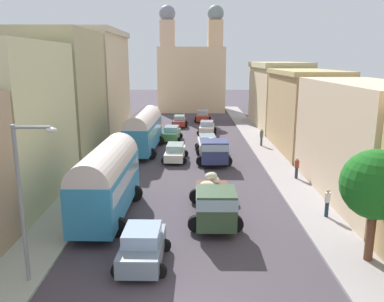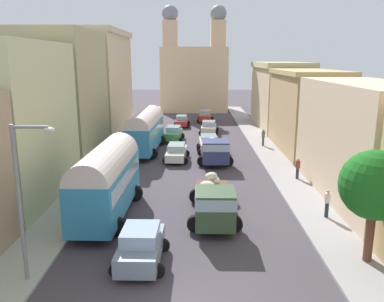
{
  "view_description": "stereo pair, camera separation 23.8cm",
  "coord_description": "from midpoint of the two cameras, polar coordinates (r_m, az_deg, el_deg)",
  "views": [
    {
      "loc": [
        0.08,
        -10.92,
        8.85
      ],
      "look_at": [
        0.0,
        20.47,
        1.44
      ],
      "focal_mm": 36.78,
      "sensor_mm": 36.0,
      "label": 1
    },
    {
      "loc": [
        0.32,
        -10.92,
        8.85
      ],
      "look_at": [
        0.0,
        20.47,
        1.44
      ],
      "focal_mm": 36.78,
      "sensor_mm": 36.0,
      "label": 2
    }
  ],
  "objects": [
    {
      "name": "pedestrian_1",
      "position": [
        19.61,
        24.18,
        -11.59
      ],
      "size": [
        0.49,
        0.49,
        1.75
      ],
      "color": "slate",
      "rests_on": "ground"
    },
    {
      "name": "distant_church",
      "position": [
        68.0,
        -0.02,
        10.89
      ],
      "size": [
        11.11,
        7.4,
        17.21
      ],
      "color": "beige",
      "rests_on": "ground"
    },
    {
      "name": "car_6",
      "position": [
        52.42,
        -1.81,
        4.38
      ],
      "size": [
        2.17,
        3.81,
        1.49
      ],
      "color": "#B5302C",
      "rests_on": "ground"
    },
    {
      "name": "car_4",
      "position": [
        34.93,
        -2.5,
        -0.15
      ],
      "size": [
        2.32,
        4.42,
        1.48
      ],
      "color": "silver",
      "rests_on": "ground"
    },
    {
      "name": "car_5",
      "position": [
        43.4,
        -2.97,
        2.57
      ],
      "size": [
        2.41,
        4.08,
        1.6
      ],
      "color": "#4E8E4B",
      "rests_on": "ground"
    },
    {
      "name": "car_2",
      "position": [
        56.58,
        1.62,
        5.1
      ],
      "size": [
        2.46,
        4.39,
        1.61
      ],
      "color": "#AE3624",
      "rests_on": "ground"
    },
    {
      "name": "car_3",
      "position": [
        17.86,
        -7.44,
        -13.52
      ],
      "size": [
        2.39,
        3.72,
        1.68
      ],
      "color": "gray",
      "rests_on": "ground"
    },
    {
      "name": "sidewalk_left",
      "position": [
        39.63,
        -10.69,
        0.24
      ],
      "size": [
        2.5,
        70.0,
        0.14
      ],
      "primitive_type": "cube",
      "color": "#A5AE9D",
      "rests_on": "ground"
    },
    {
      "name": "pedestrian_0",
      "position": [
        30.14,
        14.88,
        -2.31
      ],
      "size": [
        0.39,
        0.39,
        1.72
      ],
      "color": "#283049",
      "rests_on": "ground"
    },
    {
      "name": "pedestrian_3",
      "position": [
        40.69,
        10.04,
        2.07
      ],
      "size": [
        0.4,
        0.4,
        1.88
      ],
      "color": "#4A4537",
      "rests_on": "ground"
    },
    {
      "name": "cargo_truck_0",
      "position": [
        21.74,
        3.11,
        -7.32
      ],
      "size": [
        2.95,
        7.12,
        2.32
      ],
      "color": "#364F34",
      "rests_on": "ground"
    },
    {
      "name": "roadside_tree_0",
      "position": [
        18.42,
        24.93,
        -4.51
      ],
      "size": [
        3.01,
        3.01,
        5.15
      ],
      "color": "brown",
      "rests_on": "ground"
    },
    {
      "name": "building_left_3",
      "position": [
        48.89,
        -13.82,
        9.64
      ],
      "size": [
        6.46,
        14.17,
        12.08
      ],
      "color": "beige",
      "rests_on": "ground"
    },
    {
      "name": "car_1",
      "position": [
        47.3,
        2.18,
        3.44
      ],
      "size": [
        2.48,
        3.89,
        1.55
      ],
      "color": "beige",
      "rests_on": "ground"
    },
    {
      "name": "parked_bus_0",
      "position": [
        22.61,
        -12.41,
        -3.84
      ],
      "size": [
        3.3,
        8.31,
        4.16
      ],
      "color": "teal",
      "rests_on": "ground"
    },
    {
      "name": "cargo_truck_1",
      "position": [
        34.13,
        3.08,
        0.26
      ],
      "size": [
        3.08,
        7.61,
        2.24
      ],
      "color": "navy",
      "rests_on": "ground"
    },
    {
      "name": "building_left_2",
      "position": [
        36.58,
        -18.65,
        7.51
      ],
      "size": [
        5.97,
        9.86,
        11.23
      ],
      "color": "tan",
      "rests_on": "ground"
    },
    {
      "name": "building_left_1",
      "position": [
        26.49,
        -23.98,
        3.64
      ],
      "size": [
        4.2,
        10.11,
        9.88
      ],
      "color": "beige",
      "rests_on": "ground"
    },
    {
      "name": "car_0",
      "position": [
        37.97,
        2.2,
        1.07
      ],
      "size": [
        2.41,
        4.42,
        1.66
      ],
      "color": "silver",
      "rests_on": "ground"
    },
    {
      "name": "building_right_2",
      "position": [
        39.66,
        15.87,
        5.63
      ],
      "size": [
        5.28,
        11.92,
        7.8
      ],
      "color": "tan",
      "rests_on": "ground"
    },
    {
      "name": "pedestrian_2",
      "position": [
        23.43,
        18.89,
        -7.03
      ],
      "size": [
        0.35,
        0.35,
        1.75
      ],
      "color": "#193040",
      "rests_on": "ground"
    },
    {
      "name": "streetlamp_near",
      "position": [
        16.42,
        -23.22,
        -5.52
      ],
      "size": [
        1.69,
        0.28,
        6.48
      ],
      "color": "gray",
      "rests_on": "ground"
    },
    {
      "name": "ground_plane",
      "position": [
        38.94,
        -0.15,
        0.14
      ],
      "size": [
        154.0,
        154.0,
        0.0
      ],
      "primitive_type": "plane",
      "color": "#453D46"
    },
    {
      "name": "building_right_1",
      "position": [
        27.28,
        23.7,
        1.3
      ],
      "size": [
        5.2,
        13.55,
        7.43
      ],
      "color": "beige",
      "rests_on": "ground"
    },
    {
      "name": "building_right_3",
      "position": [
        52.79,
        12.21,
        7.95
      ],
      "size": [
        5.78,
        13.89,
        8.39
      ],
      "color": "beige",
      "rests_on": "ground"
    },
    {
      "name": "parked_bus_1",
      "position": [
        38.1,
        -7.04,
        3.18
      ],
      "size": [
        3.46,
        9.51,
        4.02
      ],
      "color": "teal",
      "rests_on": "ground"
    },
    {
      "name": "sidewalk_right",
      "position": [
        39.56,
        10.41,
        0.23
      ],
      "size": [
        2.5,
        70.0,
        0.14
      ],
      "primitive_type": "cube",
      "color": "#9A9496",
      "rests_on": "ground"
    }
  ]
}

